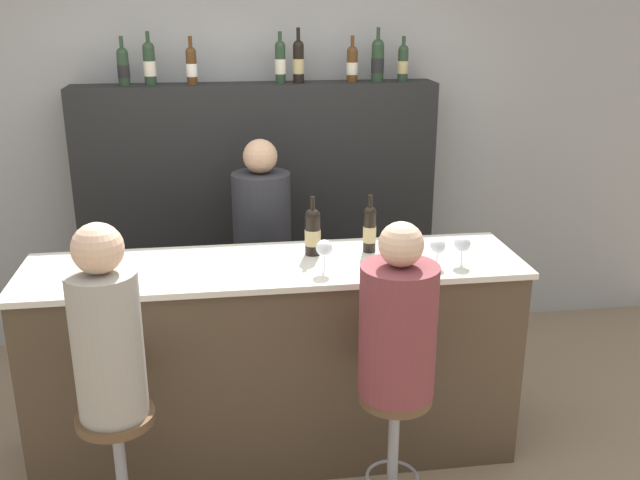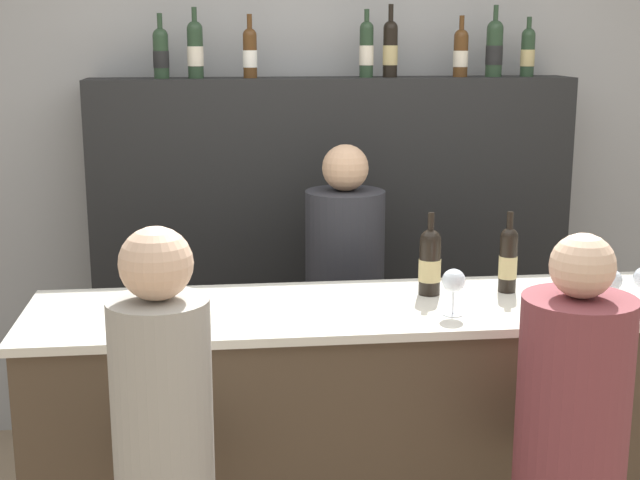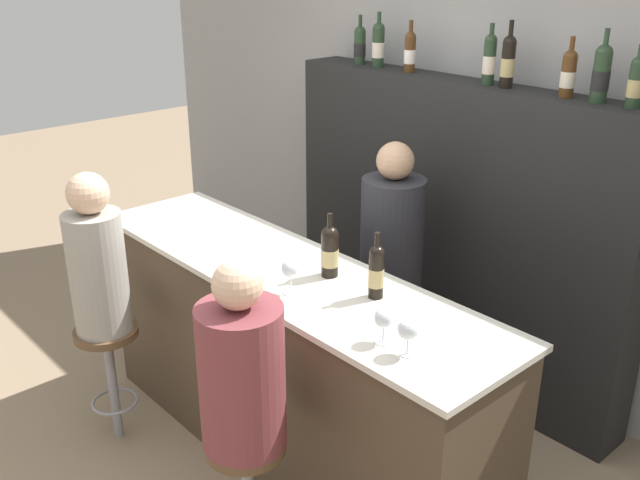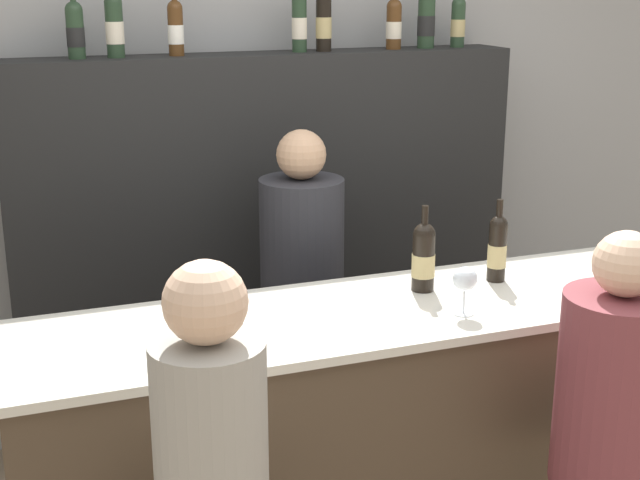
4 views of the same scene
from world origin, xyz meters
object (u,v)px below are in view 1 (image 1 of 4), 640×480
object	(u,v)px
wine_bottle_backbar_3	(280,61)
guest_seated_left	(107,332)
wine_glass_1	(438,247)
wine_glass_2	(462,245)
wine_bottle_backbar_6	(378,60)
bar_stool_left	(119,445)
guest_seated_right	(398,323)
wine_bottle_counter_0	(313,231)
bartender	(263,275)
wine_bottle_backbar_1	(149,63)
wine_bottle_backbar_5	(352,63)
wine_bottle_backbar_4	(298,61)
wine_bottle_backbar_7	(403,62)
wine_bottle_backbar_2	(191,65)
wine_glass_0	(324,249)
bar_stool_right	(394,422)
wine_bottle_counter_1	(370,228)
wine_bottle_backbar_0	(123,66)

from	to	relation	value
wine_bottle_backbar_3	guest_seated_left	world-z (taller)	wine_bottle_backbar_3
wine_glass_1	wine_glass_2	bearing A→B (deg)	0.00
wine_bottle_backbar_6	wine_bottle_backbar_3	bearing A→B (deg)	180.00
bar_stool_left	guest_seated_left	world-z (taller)	guest_seated_left
guest_seated_right	wine_bottle_counter_0	bearing A→B (deg)	111.15
bartender	wine_bottle_backbar_1	bearing A→B (deg)	141.06
wine_bottle_counter_0	wine_bottle_backbar_5	bearing A→B (deg)	70.59
guest_seated_right	bartender	bearing A→B (deg)	109.70
wine_bottle_backbar_4	wine_bottle_backbar_5	distance (m)	0.34
wine_bottle_backbar_5	guest_seated_left	xyz separation A→B (m)	(-1.35, -1.88, -0.88)
wine_bottle_backbar_4	wine_bottle_backbar_6	bearing A→B (deg)	-0.00
wine_bottle_backbar_7	bar_stool_left	distance (m)	2.89
guest_seated_left	wine_bottle_backbar_4	bearing A→B (deg)	61.91
wine_bottle_counter_0	wine_bottle_backbar_6	bearing A→B (deg)	63.75
wine_bottle_backbar_2	guest_seated_left	xyz separation A→B (m)	(-0.34, -1.88, -0.89)
wine_bottle_backbar_6	wine_glass_1	world-z (taller)	wine_bottle_backbar_6
wine_bottle_backbar_1	wine_glass_1	world-z (taller)	wine_bottle_backbar_1
wine_bottle_backbar_3	bartender	size ratio (longest dim) A/B	0.20
wine_glass_2	wine_bottle_backbar_6	bearing A→B (deg)	94.97
wine_glass_0	bar_stool_right	size ratio (longest dim) A/B	0.24
wine_bottle_backbar_2	wine_bottle_backbar_5	size ratio (longest dim) A/B	1.01
wine_bottle_backbar_6	guest_seated_left	world-z (taller)	wine_bottle_backbar_6
wine_glass_0	wine_bottle_counter_1	bearing A→B (deg)	42.83
wine_bottle_backbar_1	guest_seated_right	world-z (taller)	wine_bottle_backbar_1
guest_seated_right	bar_stool_right	bearing A→B (deg)	180.00
bar_stool_left	wine_glass_1	bearing A→B (deg)	16.70
wine_glass_2	bar_stool_left	xyz separation A→B (m)	(-1.64, -0.45, -0.67)
wine_bottle_backbar_6	wine_glass_0	distance (m)	1.71
wine_bottle_backbar_2	wine_bottle_backbar_5	xyz separation A→B (m)	(1.01, 0.00, -0.00)
wine_bottle_backbar_2	wine_bottle_counter_1	bearing A→B (deg)	-52.81
wine_bottle_counter_1	wine_bottle_backbar_5	xyz separation A→B (m)	(0.12, 1.17, 0.72)
bar_stool_left	guest_seated_right	size ratio (longest dim) A/B	0.85
wine_bottle_counter_1	wine_bottle_backbar_3	distance (m)	1.43
wine_bottle_backbar_0	wine_glass_0	size ratio (longest dim) A/B	1.83
wine_bottle_backbar_3	wine_glass_2	distance (m)	1.78
wine_glass_2	wine_glass_1	bearing A→B (deg)	-180.00
wine_glass_0	wine_bottle_backbar_5	bearing A→B (deg)	74.64
wine_bottle_backbar_2	wine_glass_2	size ratio (longest dim) A/B	1.97
wine_bottle_backbar_1	wine_bottle_backbar_2	distance (m)	0.25
wine_bottle_counter_0	wine_glass_2	world-z (taller)	wine_bottle_counter_0
wine_bottle_counter_1	guest_seated_left	bearing A→B (deg)	-150.09
wine_bottle_backbar_0	guest_seated_right	world-z (taller)	wine_bottle_backbar_0
bar_stool_right	wine_bottle_counter_1	bearing A→B (deg)	88.28
wine_bottle_backbar_7	wine_bottle_backbar_1	bearing A→B (deg)	180.00
wine_glass_0	guest_seated_left	xyz separation A→B (m)	(-0.96, -0.45, -0.15)
wine_bottle_backbar_5	wine_bottle_backbar_6	distance (m)	0.17
wine_bottle_backbar_3	guest_seated_left	xyz separation A→B (m)	(-0.89, -1.88, -0.90)
wine_bottle_backbar_0	wine_bottle_backbar_6	xyz separation A→B (m)	(1.59, -0.00, 0.02)
wine_bottle_counter_0	wine_bottle_backbar_7	distance (m)	1.57
wine_bottle_backbar_0	wine_bottle_backbar_1	xyz separation A→B (m)	(0.16, 0.00, 0.02)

